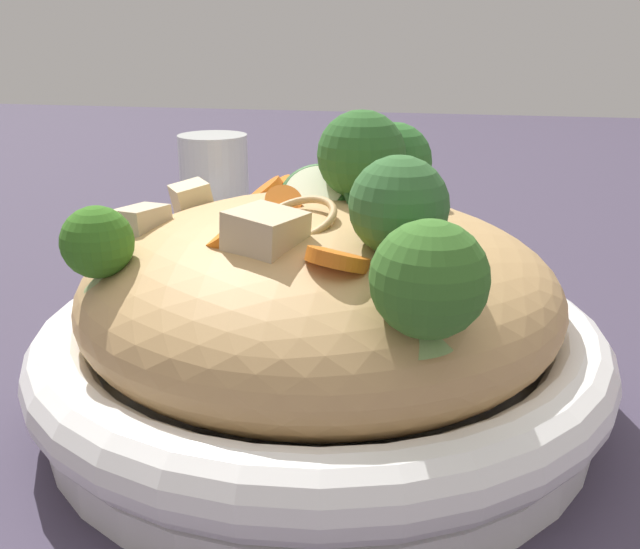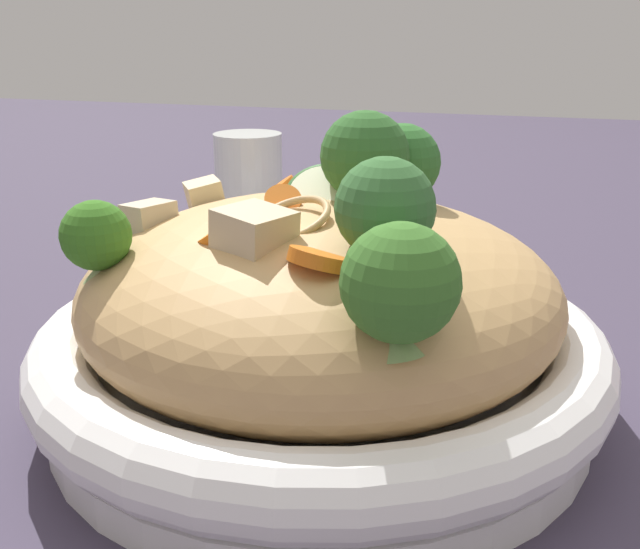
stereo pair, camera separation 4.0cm
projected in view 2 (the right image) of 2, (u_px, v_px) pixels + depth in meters
ground_plane at (320, 400)px, 0.42m from camera, size 3.00×3.00×0.00m
serving_bowl at (320, 356)px, 0.41m from camera, size 0.32×0.32×0.06m
noodle_heap at (320, 291)px, 0.40m from camera, size 0.27×0.27×0.11m
broccoli_florets at (357, 201)px, 0.35m from camera, size 0.21×0.22×0.09m
carrot_coins at (282, 215)px, 0.39m from camera, size 0.18×0.11×0.03m
zucchini_slices at (341, 195)px, 0.40m from camera, size 0.05×0.08×0.03m
chicken_chunks at (211, 217)px, 0.39m from camera, size 0.14×0.12×0.04m
drinking_glass at (249, 192)px, 0.70m from camera, size 0.07×0.07×0.11m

